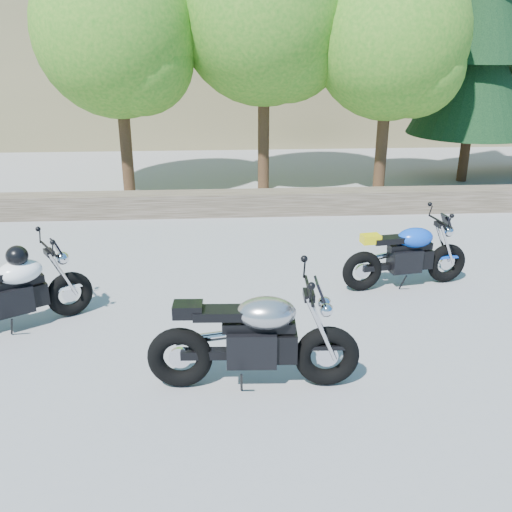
# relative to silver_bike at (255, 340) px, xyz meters

# --- Properties ---
(ground) EXTENTS (90.00, 90.00, 0.00)m
(ground) POSITION_rel_silver_bike_xyz_m (-0.06, 1.06, -0.57)
(ground) COLOR gray
(ground) RESTS_ON ground
(stone_wall) EXTENTS (22.00, 0.55, 0.50)m
(stone_wall) POSITION_rel_silver_bike_xyz_m (-0.06, 6.56, -0.32)
(stone_wall) COLOR #463E2F
(stone_wall) RESTS_ON ground
(tree_decid_left) EXTENTS (3.67, 3.67, 5.62)m
(tree_decid_left) POSITION_rel_silver_bike_xyz_m (-2.46, 8.20, 3.06)
(tree_decid_left) COLOR #382314
(tree_decid_left) RESTS_ON ground
(tree_decid_mid) EXTENTS (4.08, 4.08, 6.24)m
(tree_decid_mid) POSITION_rel_silver_bike_xyz_m (0.84, 8.60, 3.47)
(tree_decid_mid) COLOR #382314
(tree_decid_mid) RESTS_ON ground
(tree_decid_right) EXTENTS (3.54, 3.54, 5.41)m
(tree_decid_right) POSITION_rel_silver_bike_xyz_m (3.64, 8.00, 2.93)
(tree_decid_right) COLOR #382314
(tree_decid_right) RESTS_ON ground
(conifer_near) EXTENTS (3.17, 3.17, 7.06)m
(conifer_near) POSITION_rel_silver_bike_xyz_m (6.14, 9.26, 3.11)
(conifer_near) COLOR #382314
(conifer_near) RESTS_ON ground
(silver_bike) EXTENTS (2.35, 0.74, 1.18)m
(silver_bike) POSITION_rel_silver_bike_xyz_m (0.00, 0.00, 0.00)
(silver_bike) COLOR black
(silver_bike) RESTS_ON ground
(white_bike) EXTENTS (1.86, 1.23, 1.16)m
(white_bike) POSITION_rel_silver_bike_xyz_m (-3.08, 1.49, -0.01)
(white_bike) COLOR black
(white_bike) RESTS_ON ground
(blue_bike) EXTENTS (2.05, 0.66, 1.03)m
(blue_bike) POSITION_rel_silver_bike_xyz_m (2.50, 2.56, -0.07)
(blue_bike) COLOR black
(blue_bike) RESTS_ON ground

